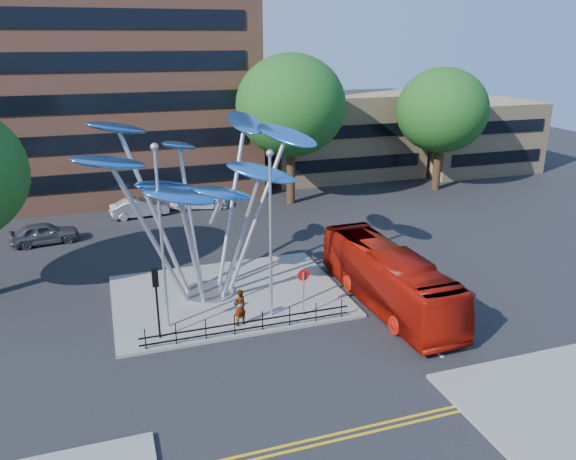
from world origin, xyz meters
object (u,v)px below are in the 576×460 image
object	(u,v)px
parked_car_left	(44,233)
parked_car_right	(199,200)
tree_far	(442,111)
no_entry_sign_island	(303,284)
parked_car_mid	(139,208)
leaf_sculpture	(200,170)
street_lamp_left	(160,223)
red_bus	(388,278)
tree_right	(291,106)
pedestrian	(240,308)
street_lamp_right	(270,220)
traffic_light_island	(156,289)

from	to	relation	value
parked_car_left	parked_car_right	world-z (taller)	parked_car_left
tree_far	no_entry_sign_island	xyz separation A→B (m)	(-20.00, -19.48, -5.29)
parked_car_left	parked_car_mid	size ratio (longest dim) A/B	1.00
leaf_sculpture	parked_car_left	xyz separation A→B (m)	(-8.83, 11.32, -6.13)
street_lamp_left	parked_car_right	xyz separation A→B (m)	(4.96, 19.50, -4.66)
leaf_sculpture	red_bus	world-z (taller)	leaf_sculpture
tree_right	pedestrian	xyz separation A→B (m)	(-9.22, -19.50, -6.96)
parked_car_left	no_entry_sign_island	bearing A→B (deg)	-148.27
leaf_sculpture	parked_car_mid	xyz separation A→B (m)	(-2.29, 15.44, -6.15)
street_lamp_right	no_entry_sign_island	xyz separation A→B (m)	(1.50, -0.48, -3.28)
street_lamp_left	tree_far	bearing A→B (deg)	34.92
street_lamp_right	parked_car_left	distance (m)	19.33
tree_right	street_lamp_left	size ratio (longest dim) A/B	1.38
pedestrian	parked_car_mid	xyz separation A→B (m)	(-3.14, 19.62, -0.36)
no_entry_sign_island	parked_car_right	bearing A→B (deg)	94.29
tree_right	tree_far	bearing A→B (deg)	0.00
leaf_sculpture	parked_car_mid	distance (m)	16.78
traffic_light_island	red_bus	bearing A→B (deg)	-0.02
leaf_sculpture	parked_car_left	distance (m)	15.61
street_lamp_right	parked_car_mid	xyz separation A→B (m)	(-4.86, 19.12, -4.38)
leaf_sculpture	parked_car_right	bearing A→B (deg)	81.18
no_entry_sign_island	parked_car_mid	size ratio (longest dim) A/B	0.56
tree_far	red_bus	xyz separation A→B (m)	(-15.40, -19.51, -5.58)
parked_car_left	street_lamp_left	bearing A→B (deg)	-164.26
tree_right	pedestrian	world-z (taller)	tree_right
street_lamp_left	red_bus	bearing A→B (deg)	-5.17
tree_right	leaf_sculpture	distance (m)	18.37
pedestrian	tree_right	bearing A→B (deg)	-135.83
leaf_sculpture	street_lamp_right	xyz separation A→B (m)	(2.57, -3.68, -1.78)
leaf_sculpture	parked_car_mid	world-z (taller)	leaf_sculpture
parked_car_mid	no_entry_sign_island	bearing A→B (deg)	-168.46
pedestrian	parked_car_right	bearing A→B (deg)	-115.21
pedestrian	parked_car_left	world-z (taller)	pedestrian
leaf_sculpture	no_entry_sign_island	bearing A→B (deg)	-45.67
street_lamp_right	pedestrian	distance (m)	4.40
street_lamp_left	traffic_light_island	xyz separation A→B (m)	(-0.50, -1.00, -2.74)
pedestrian	parked_car_right	xyz separation A→B (m)	(1.68, 20.50, -0.38)
tree_right	pedestrian	bearing A→B (deg)	-115.30
parked_car_right	street_lamp_right	bearing A→B (deg)	-170.13
street_lamp_left	pedestrian	size ratio (longest dim) A/B	4.76
tree_right	parked_car_mid	bearing A→B (deg)	179.45
traffic_light_island	pedestrian	bearing A→B (deg)	0.00
parked_car_left	tree_right	bearing A→B (deg)	-86.10
traffic_light_island	street_lamp_right	bearing A→B (deg)	5.19
traffic_light_island	no_entry_sign_island	size ratio (longest dim) A/B	1.40
red_bus	parked_car_left	world-z (taller)	red_bus
tree_far	parked_car_right	distance (m)	22.49
red_bus	pedestrian	bearing A→B (deg)	178.97
pedestrian	red_bus	bearing A→B (deg)	159.44
street_lamp_right	traffic_light_island	distance (m)	6.05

